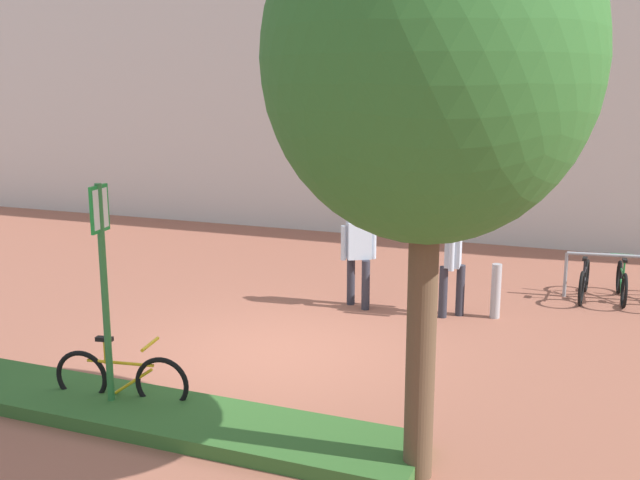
{
  "coord_description": "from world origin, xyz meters",
  "views": [
    {
      "loc": [
        4.11,
        -8.88,
        3.74
      ],
      "look_at": [
        0.08,
        1.42,
        1.37
      ],
      "focal_mm": 41.14,
      "sensor_mm": 36.0,
      "label": 1
    }
  ],
  "objects_px": {
    "bollard_steel": "(496,291)",
    "person_shirt_white": "(453,258)",
    "tree_sidewalk": "(430,61)",
    "bike_at_sign": "(121,379)",
    "person_casual_tan": "(359,251)",
    "parking_sign_post": "(103,267)"
  },
  "relations": [
    {
      "from": "bollard_steel",
      "to": "person_shirt_white",
      "type": "bearing_deg",
      "value": -164.78
    },
    {
      "from": "tree_sidewalk",
      "to": "person_shirt_white",
      "type": "height_order",
      "value": "tree_sidewalk"
    },
    {
      "from": "bike_at_sign",
      "to": "tree_sidewalk",
      "type": "bearing_deg",
      "value": -3.75
    },
    {
      "from": "bollard_steel",
      "to": "person_casual_tan",
      "type": "bearing_deg",
      "value": -173.8
    },
    {
      "from": "person_shirt_white",
      "to": "person_casual_tan",
      "type": "bearing_deg",
      "value": -177.79
    },
    {
      "from": "bollard_steel",
      "to": "person_shirt_white",
      "type": "relative_size",
      "value": 0.52
    },
    {
      "from": "bike_at_sign",
      "to": "bollard_steel",
      "type": "height_order",
      "value": "bollard_steel"
    },
    {
      "from": "parking_sign_post",
      "to": "person_shirt_white",
      "type": "bearing_deg",
      "value": 59.69
    },
    {
      "from": "bike_at_sign",
      "to": "person_casual_tan",
      "type": "relative_size",
      "value": 0.97
    },
    {
      "from": "parking_sign_post",
      "to": "bollard_steel",
      "type": "distance_m",
      "value": 6.46
    },
    {
      "from": "bollard_steel",
      "to": "person_casual_tan",
      "type": "relative_size",
      "value": 0.52
    },
    {
      "from": "bike_at_sign",
      "to": "person_casual_tan",
      "type": "xyz_separation_m",
      "value": [
        1.33,
        4.78,
        0.63
      ]
    },
    {
      "from": "tree_sidewalk",
      "to": "parking_sign_post",
      "type": "height_order",
      "value": "tree_sidewalk"
    },
    {
      "from": "person_casual_tan",
      "to": "person_shirt_white",
      "type": "distance_m",
      "value": 1.59
    },
    {
      "from": "person_shirt_white",
      "to": "tree_sidewalk",
      "type": "bearing_deg",
      "value": -82.17
    },
    {
      "from": "parking_sign_post",
      "to": "person_shirt_white",
      "type": "relative_size",
      "value": 1.56
    },
    {
      "from": "bike_at_sign",
      "to": "person_casual_tan",
      "type": "bearing_deg",
      "value": 74.46
    },
    {
      "from": "parking_sign_post",
      "to": "bike_at_sign",
      "type": "distance_m",
      "value": 1.4
    },
    {
      "from": "person_casual_tan",
      "to": "bike_at_sign",
      "type": "bearing_deg",
      "value": -105.54
    },
    {
      "from": "parking_sign_post",
      "to": "bike_at_sign",
      "type": "relative_size",
      "value": 1.61
    },
    {
      "from": "bike_at_sign",
      "to": "person_shirt_white",
      "type": "height_order",
      "value": "person_shirt_white"
    },
    {
      "from": "person_casual_tan",
      "to": "bollard_steel",
      "type": "bearing_deg",
      "value": 6.2
    }
  ]
}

